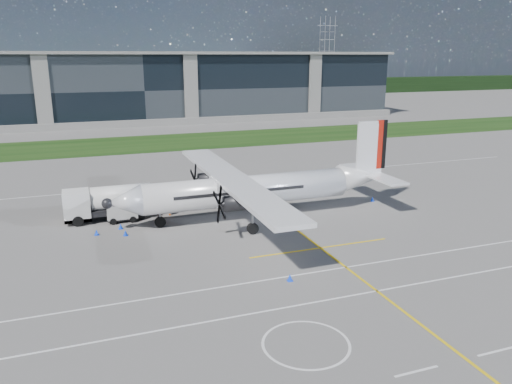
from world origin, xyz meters
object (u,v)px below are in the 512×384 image
Objects in this scene: turboprop_aircraft at (258,172)px; safety_cone_nose_stbd at (121,226)px; pylon_east at (327,55)px; safety_cone_fwd at (97,232)px; baggage_tug at (122,212)px; safety_cone_portwing at (290,277)px; safety_cone_nose_port at (125,233)px; safety_cone_tail at (372,199)px; fuel_tanker_truck at (102,203)px; ground_crew_person at (169,205)px; safety_cone_stbdwing at (197,180)px.

safety_cone_nose_stbd is (-12.59, 0.76, -4.05)m from turboprop_aircraft.
pylon_east reaches higher than safety_cone_fwd.
baggage_tug is at bearing 166.40° from turboprop_aircraft.
safety_cone_nose_port is (-9.58, 12.86, 0.00)m from safety_cone_portwing.
baggage_tug reaches higher than safety_cone_nose_port.
pylon_east is 60.00× the size of safety_cone_tail.
fuel_tanker_truck reaches higher than safety_cone_nose_stbd.
safety_cone_tail is (15.85, 14.60, 0.00)m from safety_cone_portwing.
turboprop_aircraft is 13.04m from baggage_tug.
safety_cone_portwing is (11.89, -13.84, 0.00)m from safety_cone_fwd.
baggage_tug is 4.13m from safety_cone_nose_port.
safety_cone_portwing is at bearing -53.31° from safety_cone_nose_port.
ground_crew_person is 18.01m from safety_cone_portwing.
baggage_tug is 5.80× the size of safety_cone_nose_port.
safety_cone_stbdwing is at bearing -24.07° from ground_crew_person.
safety_cone_portwing is 1.00× the size of safety_cone_tail.
ground_crew_person is 5.50m from safety_cone_nose_stbd.
safety_cone_nose_stbd is at bearing 23.68° from safety_cone_fwd.
baggage_tug is 15.40m from safety_cone_stbdwing.
baggage_tug is at bearing 80.62° from safety_cone_nose_stbd.
ground_crew_person is 7.75m from safety_cone_fwd.
turboprop_aircraft is 13.06m from safety_cone_nose_port.
fuel_tanker_truck is at bearing 163.98° from turboprop_aircraft.
pylon_east is 183.17m from safety_cone_portwing.
safety_cone_fwd is 18.24m from safety_cone_portwing.
pylon_east reaches higher than safety_cone_portwing.
safety_cone_tail and safety_cone_stbdwing have the same top height.
turboprop_aircraft is 57.31× the size of safety_cone_tail.
safety_cone_stbdwing is (-2.34, 14.75, -4.05)m from turboprop_aircraft.
safety_cone_stbdwing is at bearing 89.12° from safety_cone_portwing.
safety_cone_portwing is at bearing -90.88° from safety_cone_stbdwing.
pylon_east reaches higher than safety_cone_nose_stbd.
safety_cone_nose_stbd is at bearing -126.22° from safety_cone_stbdwing.
fuel_tanker_truck is 16.80× the size of safety_cone_fwd.
safety_cone_stbdwing is (-86.27, -131.93, -14.75)m from pylon_east.
pylon_east is 163.01m from safety_cone_tail.
turboprop_aircraft is at bearing -111.72° from ground_crew_person.
pylon_east is 3.57× the size of fuel_tanker_truck.
pylon_east reaches higher than safety_cone_tail.
safety_cone_nose_stbd is at bearing 96.85° from safety_cone_nose_port.
safety_cone_stbdwing and safety_cone_nose_stbd have the same top height.
safety_cone_stbdwing is (-15.41, 14.14, 0.00)m from safety_cone_tail.
ground_crew_person reaches higher than safety_cone_fwd.
safety_cone_stbdwing is at bearing 99.01° from turboprop_aircraft.
safety_cone_fwd is at bearing 130.67° from safety_cone_portwing.
fuel_tanker_truck reaches higher than safety_cone_stbdwing.
baggage_tug is (-96.16, -143.72, -14.13)m from pylon_east.
safety_cone_portwing is at bearing -58.30° from fuel_tanker_truck.
safety_cone_stbdwing is 18.77m from safety_cone_nose_port.
ground_crew_person is 4.02× the size of safety_cone_fwd.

